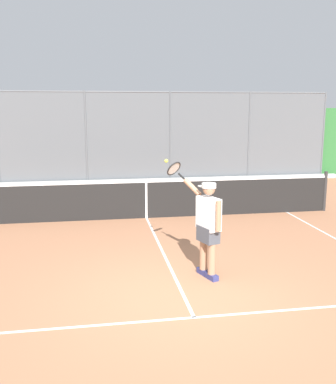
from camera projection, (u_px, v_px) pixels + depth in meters
ground_plane at (184, 297)px, 6.47m from camera, size 60.00×60.00×0.00m
court_line_markings at (198, 326)px, 5.60m from camera, size 7.58×9.85×0.01m
fence_backdrop at (128, 145)px, 16.60m from camera, size 18.27×1.37×3.33m
tennis_net at (146, 199)px, 10.97m from camera, size 9.74×0.09×1.07m
tennis_player at (207, 223)px, 7.08m from camera, size 0.78×1.20×1.87m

